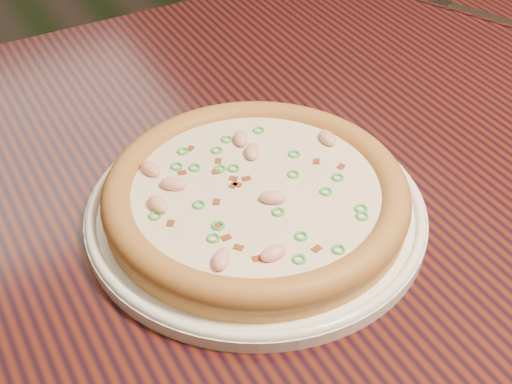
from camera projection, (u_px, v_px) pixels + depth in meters
ground at (177, 218)px, 1.78m from camera, size 9.00×9.00×0.00m
hero_table at (327, 221)px, 0.80m from camera, size 1.20×0.80×0.75m
plate at (256, 210)px, 0.66m from camera, size 0.31×0.31×0.02m
pizza at (256, 194)px, 0.64m from camera, size 0.28×0.28×0.03m
fork at (483, 15)px, 0.97m from camera, size 0.08×0.17×0.00m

